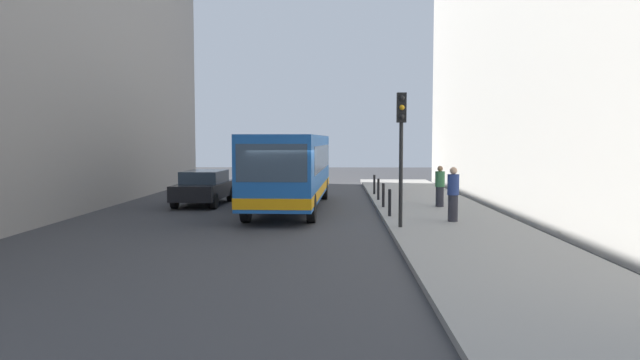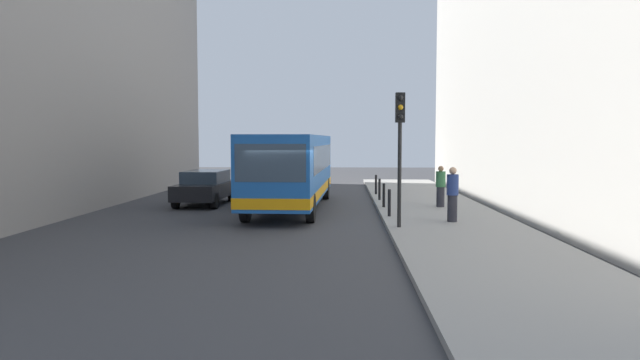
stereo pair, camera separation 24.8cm
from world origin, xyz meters
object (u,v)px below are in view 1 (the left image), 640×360
object	(u,v)px
bollard_near	(390,203)
bollard_mid	(383,195)
car_beside_bus	(204,187)
pedestrian_near_signal	(453,194)
bollard_farthest	(374,184)
traffic_light	(401,134)
bus	(292,167)
pedestrian_mid_sidewalk	(440,186)
bollard_far	(378,189)

from	to	relation	value
bollard_near	bollard_mid	world-z (taller)	same
car_beside_bus	bollard_mid	world-z (taller)	car_beside_bus
pedestrian_near_signal	bollard_farthest	bearing A→B (deg)	-49.07
bollard_farthest	traffic_light	bearing A→B (deg)	-89.47
car_beside_bus	bollard_near	xyz separation A→B (m)	(7.63, -4.71, -0.16)
bus	pedestrian_mid_sidewalk	xyz separation A→B (m)	(5.97, -0.43, -0.76)
traffic_light	bollard_mid	xyz separation A→B (m)	(-0.10, 5.31, -2.38)
traffic_light	bollard_far	xyz separation A→B (m)	(-0.10, 8.06, -2.38)
bollard_mid	pedestrian_near_signal	size ratio (longest dim) A/B	0.53
car_beside_bus	bollard_farthest	size ratio (longest dim) A/B	4.70
car_beside_bus	bollard_mid	bearing A→B (deg)	167.79
bus	car_beside_bus	bearing A→B (deg)	-16.58
bus	bollard_near	size ratio (longest dim) A/B	11.69
bollard_farthest	car_beside_bus	bearing A→B (deg)	-155.07
traffic_light	car_beside_bus	bearing A→B (deg)	136.79
bollard_near	pedestrian_mid_sidewalk	bearing A→B (deg)	52.45
bollard_mid	bollard_farthest	xyz separation A→B (m)	(0.00, 5.51, 0.00)
traffic_light	bollard_near	bearing A→B (deg)	92.24
bus	car_beside_bus	distance (m)	4.25
pedestrian_mid_sidewalk	bollard_far	bearing A→B (deg)	143.44
traffic_light	pedestrian_near_signal	world-z (taller)	traffic_light
traffic_light	bollard_farthest	bearing A→B (deg)	90.53
bollard_mid	pedestrian_mid_sidewalk	size ratio (longest dim) A/B	0.58
bollard_mid	pedestrian_near_signal	world-z (taller)	pedestrian_near_signal
bus	pedestrian_mid_sidewalk	size ratio (longest dim) A/B	6.79
bus	bollard_farthest	xyz separation A→B (m)	(3.70, 4.88, -1.10)
bollard_far	bus	bearing A→B (deg)	-150.18
car_beside_bus	bollard_near	distance (m)	8.97
bus	bollard_near	distance (m)	5.13
car_beside_bus	pedestrian_near_signal	xyz separation A→B (m)	(9.59, -5.98, 0.26)
bollard_near	bollard_mid	size ratio (longest dim) A/B	1.00
traffic_light	bus	bearing A→B (deg)	122.64
traffic_light	bollard_farthest	size ratio (longest dim) A/B	4.32
car_beside_bus	traffic_light	distance (m)	10.84
bollard_near	bollard_far	size ratio (longest dim) A/B	1.00
bus	traffic_light	size ratio (longest dim) A/B	2.71
traffic_light	pedestrian_mid_sidewalk	xyz separation A→B (m)	(2.17, 5.51, -2.04)
bus	car_beside_bus	world-z (taller)	bus
pedestrian_near_signal	pedestrian_mid_sidewalk	world-z (taller)	pedestrian_near_signal
bus	bollard_mid	distance (m)	3.91
bus	bollard_near	world-z (taller)	bus
bus	bollard_farthest	world-z (taller)	bus
pedestrian_mid_sidewalk	bollard_mid	bearing A→B (deg)	-163.17
traffic_light	bollard_mid	size ratio (longest dim) A/B	4.32
bollard_near	bollard_far	bearing A→B (deg)	90.00
bollard_near	bollard_far	distance (m)	5.51
bollard_near	bollard_farthest	distance (m)	8.26
car_beside_bus	traffic_light	xyz separation A→B (m)	(7.73, -7.26, 2.22)
bollard_mid	pedestrian_mid_sidewalk	bearing A→B (deg)	5.05
traffic_light	bollard_farthest	distance (m)	11.07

